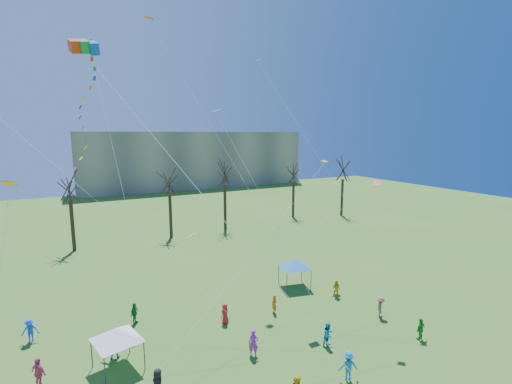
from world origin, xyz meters
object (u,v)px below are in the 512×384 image
big_box_kite (90,116)px  canopy_tent_blue (295,263)px  distant_building (194,159)px  canopy_tent_white (117,334)px

big_box_kite → canopy_tent_blue: bearing=12.5°
big_box_kite → distant_building: bearing=67.9°
canopy_tent_blue → big_box_kite: bearing=-167.5°
distant_building → big_box_kite: 78.71m
big_box_kite → canopy_tent_white: 13.24m
big_box_kite → canopy_tent_white: bearing=-68.7°
canopy_tent_white → big_box_kite: bearing=111.3°
canopy_tent_white → canopy_tent_blue: canopy_tent_blue is taller
big_box_kite → canopy_tent_white: size_ratio=6.72×
canopy_tent_white → canopy_tent_blue: 17.22m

